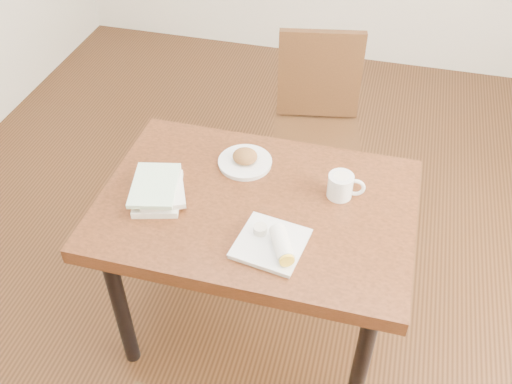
% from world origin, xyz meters
% --- Properties ---
extents(ground, '(4.00, 5.00, 0.01)m').
position_xyz_m(ground, '(0.00, 0.00, -0.01)').
color(ground, '#472814').
rests_on(ground, ground).
extents(table, '(1.13, 0.78, 0.75)m').
position_xyz_m(table, '(0.00, 0.00, 0.66)').
color(table, '#632F17').
rests_on(table, ground).
extents(chair_far, '(0.49, 0.49, 0.95)m').
position_xyz_m(chair_far, '(0.08, 0.86, 0.55)').
color(chair_far, '#412712').
rests_on(chair_far, ground).
extents(plate_scone, '(0.21, 0.21, 0.07)m').
position_xyz_m(plate_scone, '(-0.10, 0.20, 0.77)').
color(plate_scone, white).
rests_on(plate_scone, table).
extents(coffee_mug, '(0.14, 0.09, 0.09)m').
position_xyz_m(coffee_mug, '(0.29, 0.11, 0.80)').
color(coffee_mug, white).
rests_on(coffee_mug, table).
extents(plate_burrito, '(0.25, 0.25, 0.07)m').
position_xyz_m(plate_burrito, '(0.11, -0.20, 0.77)').
color(plate_burrito, white).
rests_on(plate_burrito, table).
extents(book_stack, '(0.24, 0.28, 0.06)m').
position_xyz_m(book_stack, '(-0.35, -0.06, 0.78)').
color(book_stack, white).
rests_on(book_stack, table).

